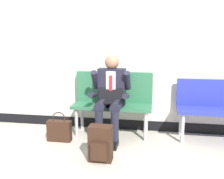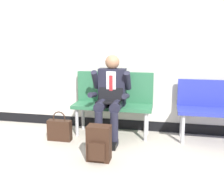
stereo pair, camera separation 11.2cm
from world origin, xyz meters
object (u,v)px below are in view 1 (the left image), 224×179
(bench_empty, at_px, (223,105))
(person_seated, at_px, (110,95))
(handbag, at_px, (59,130))
(bench_with_person, at_px, (113,99))
(backpack, at_px, (101,144))

(bench_empty, height_order, person_seated, person_seated)
(handbag, bearing_deg, bench_empty, 11.01)
(bench_with_person, height_order, handbag, bench_with_person)
(bench_empty, xyz_separation_m, backpack, (-1.58, -0.95, -0.31))
(bench_empty, relative_size, person_seated, 1.04)
(backpack, bearing_deg, bench_empty, 31.09)
(person_seated, xyz_separation_m, handbag, (-0.70, -0.25, -0.49))
(bench_with_person, height_order, bench_empty, bench_with_person)
(bench_with_person, height_order, backpack, bench_with_person)
(person_seated, bearing_deg, bench_empty, 7.01)
(person_seated, distance_m, handbag, 0.90)
(backpack, height_order, handbag, same)
(bench_with_person, xyz_separation_m, person_seated, (0.00, -0.20, 0.10))
(bench_empty, bearing_deg, handbag, -168.99)
(person_seated, height_order, backpack, person_seated)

